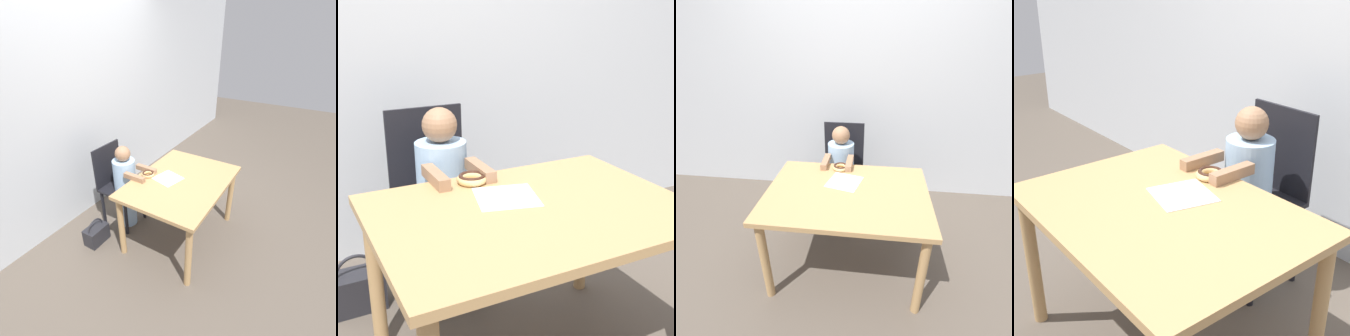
% 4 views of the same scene
% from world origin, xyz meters
% --- Properties ---
extents(wall_back, '(8.00, 0.05, 2.50)m').
position_xyz_m(wall_back, '(0.00, 1.23, 1.25)').
color(wall_back, silver).
rests_on(wall_back, ground_plane).
extents(dining_table, '(1.15, 0.85, 0.70)m').
position_xyz_m(dining_table, '(0.00, 0.00, 0.61)').
color(dining_table, tan).
rests_on(dining_table, ground_plane).
extents(chair, '(0.39, 0.39, 0.93)m').
position_xyz_m(chair, '(-0.13, 0.73, 0.49)').
color(chair, black).
rests_on(chair, ground_plane).
extents(child_figure, '(0.25, 0.45, 0.97)m').
position_xyz_m(child_figure, '(-0.13, 0.61, 0.49)').
color(child_figure, '#99BCE0').
rests_on(child_figure, ground_plane).
extents(donut, '(0.13, 0.13, 0.04)m').
position_xyz_m(donut, '(-0.09, 0.33, 0.72)').
color(donut, '#DBB270').
rests_on(donut, dining_table).
extents(napkin, '(0.28, 0.28, 0.00)m').
position_xyz_m(napkin, '(-0.04, 0.13, 0.70)').
color(napkin, white).
rests_on(napkin, dining_table).
extents(handbag, '(0.25, 0.15, 0.29)m').
position_xyz_m(handbag, '(-0.55, 0.70, 0.10)').
color(handbag, '#232328').
rests_on(handbag, ground_plane).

